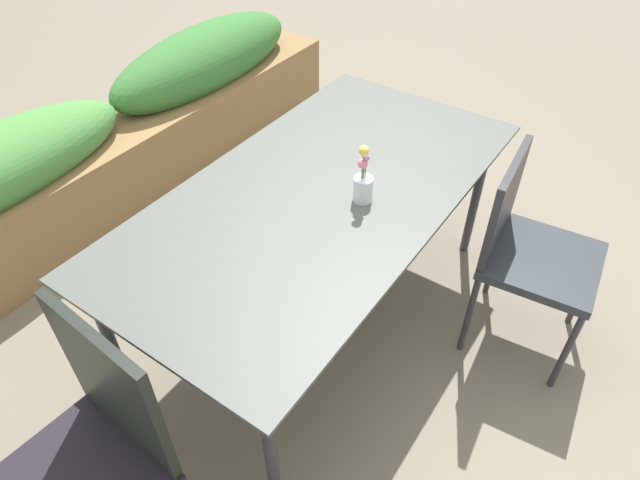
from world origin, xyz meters
name	(u,v)px	position (x,y,z in m)	size (l,w,h in m)	color
ground_plane	(329,310)	(0.00, 0.00, 0.00)	(12.00, 12.00, 0.00)	#756B5B
dining_table	(320,200)	(-0.04, 0.02, 0.70)	(1.87, 0.97, 0.75)	#4C514C
chair_end_left	(90,453)	(-1.23, 0.01, 0.53)	(0.50, 0.50, 0.97)	black
chair_near_right	(528,245)	(0.37, -0.73, 0.54)	(0.49, 0.49, 0.91)	#282E34
flower_vase	(363,182)	(0.00, -0.15, 0.84)	(0.08, 0.08, 0.25)	silver
planter_box	(124,139)	(0.13, 1.52, 0.37)	(3.27, 0.51, 0.79)	olive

